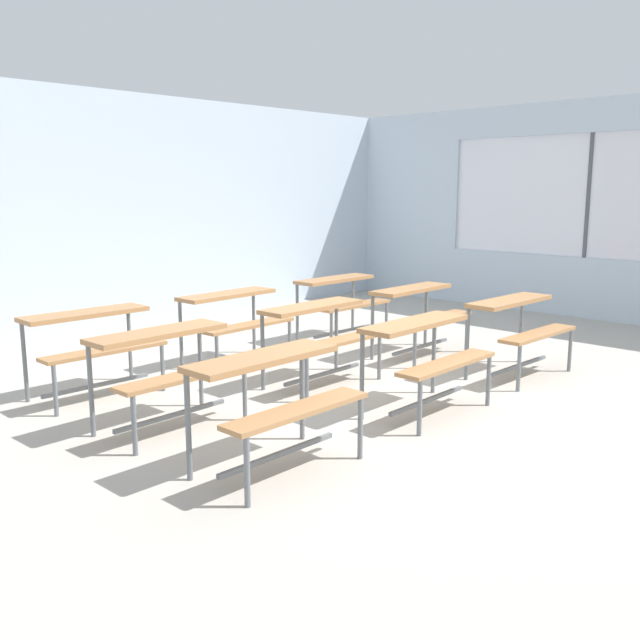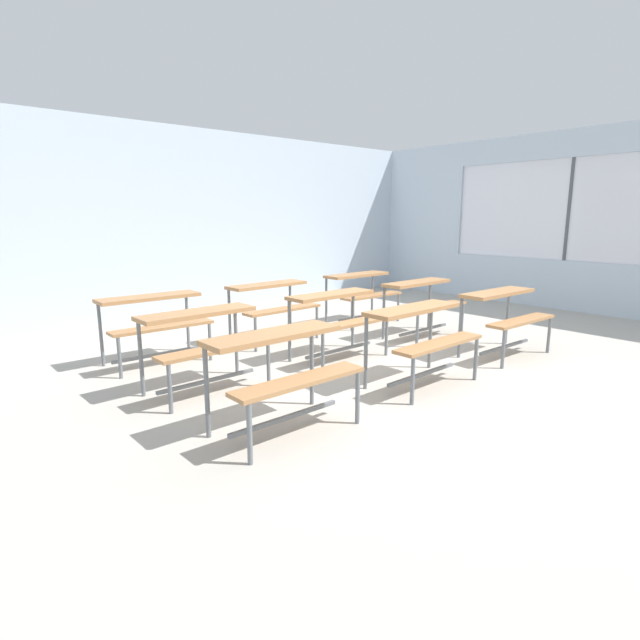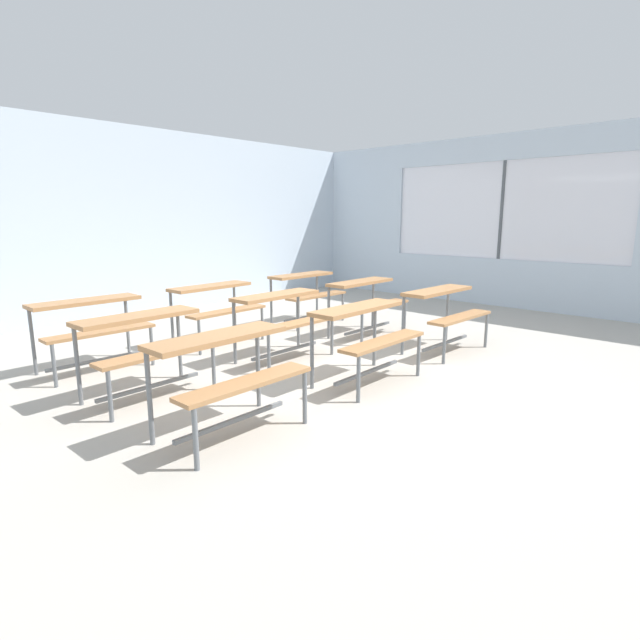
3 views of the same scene
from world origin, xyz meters
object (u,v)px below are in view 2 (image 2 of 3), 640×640
object	(u,v)px
desk_bench_r1c0	(204,332)
desk_bench_r2c2	(362,286)
desk_bench_r0c0	(282,358)
desk_bench_r1c2	(423,295)
desk_bench_r0c1	(421,327)
desk_bench_r1c1	(338,310)
desk_bench_r2c0	(154,313)
desk_bench_r2c1	(273,298)
desk_bench_r0c2	(505,307)

from	to	relation	value
desk_bench_r1c0	desk_bench_r2c2	xyz separation A→B (m)	(3.26, 1.20, 0.00)
desk_bench_r0c0	desk_bench_r1c2	world-z (taller)	same
desk_bench_r1c2	desk_bench_r2c2	distance (m)	1.17
desk_bench_r1c0	desk_bench_r0c1	bearing A→B (deg)	-36.82
desk_bench_r1c0	desk_bench_r1c1	xyz separation A→B (m)	(1.67, 0.01, 0.00)
desk_bench_r2c0	desk_bench_r2c1	bearing A→B (deg)	-0.16
desk_bench_r1c1	desk_bench_r2c1	xyz separation A→B (m)	(-0.08, 1.15, 0.00)
desk_bench_r1c1	desk_bench_r2c1	bearing A→B (deg)	92.75
desk_bench_r2c0	desk_bench_r0c1	bearing A→B (deg)	-54.54
desk_bench_r0c2	desk_bench_r0c0	bearing A→B (deg)	-178.65
desk_bench_r0c1	desk_bench_r2c0	distance (m)	2.87
desk_bench_r0c2	desk_bench_r2c2	size ratio (longest dim) A/B	1.01
desk_bench_r2c1	desk_bench_r2c0	bearing A→B (deg)	176.88
desk_bench_r0c1	desk_bench_r2c1	bearing A→B (deg)	90.78
desk_bench_r1c1	desk_bench_r2c2	xyz separation A→B (m)	(1.60, 1.20, 0.00)
desk_bench_r1c0	desk_bench_r1c2	distance (m)	3.24
desk_bench_r0c2	desk_bench_r2c1	xyz separation A→B (m)	(-1.65, 2.31, 0.00)
desk_bench_r0c2	desk_bench_r2c2	distance (m)	2.35
desk_bench_r1c2	desk_bench_r2c1	world-z (taller)	same
desk_bench_r0c0	desk_bench_r0c2	world-z (taller)	same
desk_bench_r1c0	desk_bench_r2c1	bearing A→B (deg)	34.44
desk_bench_r0c0	desk_bench_r2c2	xyz separation A→B (m)	(3.23, 2.37, 0.00)
desk_bench_r0c0	desk_bench_r1c0	xyz separation A→B (m)	(-0.03, 1.17, 0.00)
desk_bench_r1c1	desk_bench_r0c1	bearing A→B (deg)	-91.24
desk_bench_r1c2	desk_bench_r2c0	bearing A→B (deg)	159.07
desk_bench_r0c1	desk_bench_r1c1	size ratio (longest dim) A/B	1.00
desk_bench_r2c1	desk_bench_r0c2	bearing A→B (deg)	-57.12
desk_bench_r2c2	desk_bench_r1c1	bearing A→B (deg)	-143.56
desk_bench_r1c2	desk_bench_r2c2	world-z (taller)	same
desk_bench_r2c1	desk_bench_r1c2	bearing A→B (deg)	-37.04
desk_bench_r2c1	desk_bench_r2c2	distance (m)	1.68
desk_bench_r0c1	desk_bench_r2c2	bearing A→B (deg)	54.90
desk_bench_r1c2	desk_bench_r0c1	bearing A→B (deg)	-143.86
desk_bench_r2c0	desk_bench_r0c2	bearing A→B (deg)	-35.51
desk_bench_r1c1	desk_bench_r1c2	bearing A→B (deg)	-0.30
desk_bench_r1c2	desk_bench_r2c1	distance (m)	2.00
desk_bench_r0c2	desk_bench_r2c0	size ratio (longest dim) A/B	1.01
desk_bench_r1c0	desk_bench_r2c1	distance (m)	1.97
desk_bench_r2c0	desk_bench_r0c0	bearing A→B (deg)	-89.35
desk_bench_r0c1	desk_bench_r1c0	size ratio (longest dim) A/B	1.00
desk_bench_r1c2	desk_bench_r2c1	size ratio (longest dim) A/B	0.99
desk_bench_r1c0	desk_bench_r2c2	bearing A→B (deg)	18.51
desk_bench_r2c2	desk_bench_r0c2	bearing A→B (deg)	-91.13
desk_bench_r2c0	desk_bench_r2c2	size ratio (longest dim) A/B	1.00
desk_bench_r0c1	desk_bench_r0c2	bearing A→B (deg)	-0.40
desk_bench_r0c2	desk_bench_r1c1	bearing A→B (deg)	144.67
desk_bench_r1c2	desk_bench_r2c2	xyz separation A→B (m)	(0.03, 1.17, 0.00)
desk_bench_r0c1	desk_bench_r2c0	world-z (taller)	same
desk_bench_r0c0	desk_bench_r1c2	distance (m)	3.42
desk_bench_r0c2	desk_bench_r2c0	xyz separation A→B (m)	(-3.22, 2.32, 0.00)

